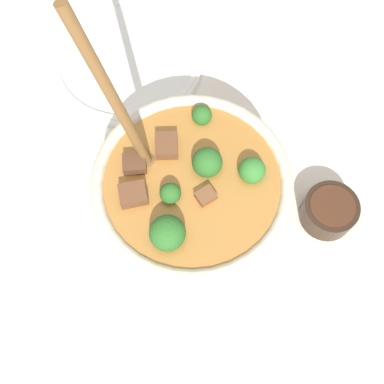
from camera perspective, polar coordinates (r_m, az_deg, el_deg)
name	(u,v)px	position (r m, az deg, el deg)	size (l,w,h in m)	color
ground_plane	(192,212)	(0.65, 0.00, -2.33)	(4.00, 4.00, 0.00)	silver
stew_bowl	(192,194)	(0.59, -0.05, -0.27)	(0.24, 0.24, 0.33)	beige
condiment_bowl	(329,210)	(0.65, 15.96, -2.11)	(0.07, 0.07, 0.04)	black
empty_plate	(127,59)	(0.77, -7.71, 15.38)	(0.23, 0.23, 0.02)	white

